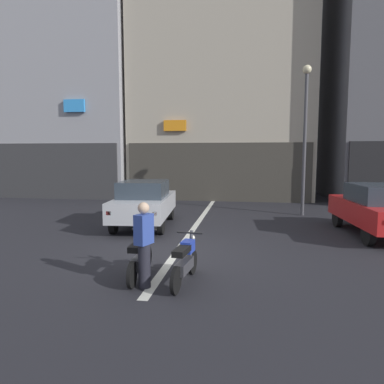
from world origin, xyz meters
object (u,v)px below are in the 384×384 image
object	(u,v)px
motorcycle_blue_row_left_mid	(185,261)
person_by_motorcycles	(144,244)
street_lamp	(305,124)
motorcycle_black_row_leftmost	(140,256)
car_silver_crossing_near	(145,202)
car_red_parked_kerbside	(378,208)

from	to	relation	value
motorcycle_blue_row_left_mid	person_by_motorcycles	bearing A→B (deg)	-154.49
street_lamp	person_by_motorcycles	xyz separation A→B (m)	(-4.29, -8.85, -2.96)
motorcycle_black_row_leftmost	motorcycle_blue_row_left_mid	bearing A→B (deg)	-9.58
car_silver_crossing_near	person_by_motorcycles	distance (m)	5.86
car_silver_crossing_near	street_lamp	xyz separation A→B (m)	(5.96, 3.23, 2.93)
motorcycle_blue_row_left_mid	person_by_motorcycles	size ratio (longest dim) A/B	1.00
motorcycle_blue_row_left_mid	person_by_motorcycles	xyz separation A→B (m)	(-0.74, -0.35, 0.40)
street_lamp	motorcycle_black_row_leftmost	world-z (taller)	street_lamp
motorcycle_black_row_leftmost	person_by_motorcycles	distance (m)	0.69
car_silver_crossing_near	motorcycle_blue_row_left_mid	distance (m)	5.80
street_lamp	person_by_motorcycles	size ratio (longest dim) A/B	3.71
street_lamp	motorcycle_blue_row_left_mid	bearing A→B (deg)	-112.71
street_lamp	motorcycle_black_row_leftmost	size ratio (longest dim) A/B	3.70
car_silver_crossing_near	motorcycle_black_row_leftmost	world-z (taller)	car_silver_crossing_near
car_silver_crossing_near	street_lamp	bearing A→B (deg)	28.49
car_silver_crossing_near	person_by_motorcycles	bearing A→B (deg)	-73.49
motorcycle_blue_row_left_mid	car_red_parked_kerbside	bearing A→B (deg)	43.07
car_silver_crossing_near	motorcycle_black_row_leftmost	size ratio (longest dim) A/B	2.54
street_lamp	car_silver_crossing_near	bearing A→B (deg)	-151.51
car_silver_crossing_near	motorcycle_black_row_leftmost	bearing A→B (deg)	-74.40
car_red_parked_kerbside	motorcycle_black_row_leftmost	bearing A→B (deg)	-142.67
motorcycle_blue_row_left_mid	person_by_motorcycles	world-z (taller)	person_by_motorcycles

